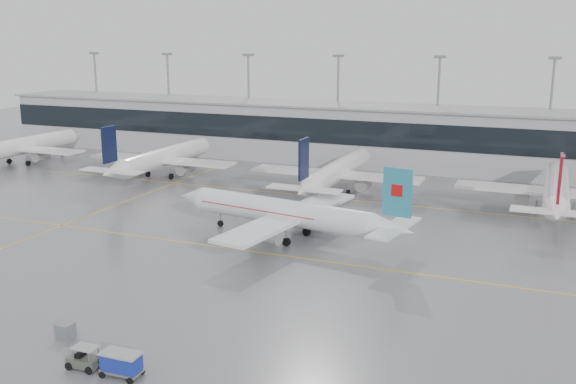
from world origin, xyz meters
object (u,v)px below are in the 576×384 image
at_px(air_canada_jet, 289,213).
at_px(gse_unit, 66,331).
at_px(baggage_tug, 84,360).
at_px(baggage_cart, 121,363).

distance_m(air_canada_jet, gse_unit, 35.18).
relative_size(air_canada_jet, gse_unit, 26.24).
bearing_deg(baggage_tug, air_canada_jet, 84.88).
xyz_separation_m(air_canada_jet, baggage_cart, (1.23, -37.88, -2.38)).
relative_size(baggage_tug, gse_unit, 2.88).
height_order(baggage_cart, gse_unit, baggage_cart).
distance_m(baggage_tug, baggage_cart, 3.63).
relative_size(air_canada_jet, baggage_cart, 10.90).
xyz_separation_m(baggage_tug, baggage_cart, (3.60, 0.10, 0.50)).
distance_m(air_canada_jet, baggage_cart, 37.97).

